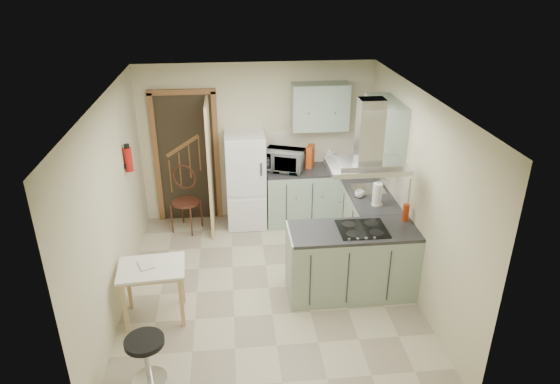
{
  "coord_description": "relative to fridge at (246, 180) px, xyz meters",
  "views": [
    {
      "loc": [
        -0.41,
        -5.31,
        3.84
      ],
      "look_at": [
        0.19,
        0.45,
        1.15
      ],
      "focal_mm": 32.0,
      "sensor_mm": 36.0,
      "label": 1
    }
  ],
  "objects": [
    {
      "name": "counter_right",
      "position": [
        1.7,
        -0.68,
        -0.3
      ],
      "size": [
        0.6,
        1.95,
        0.9
      ],
      "primitive_type": "cube",
      "color": "#9EB2A0",
      "rests_on": "floor"
    },
    {
      "name": "fridge",
      "position": [
        0.0,
        0.0,
        0.0
      ],
      "size": [
        0.6,
        0.6,
        1.5
      ],
      "primitive_type": "cube",
      "color": "white",
      "rests_on": "floor"
    },
    {
      "name": "back_wall",
      "position": [
        0.2,
        0.3,
        0.5
      ],
      "size": [
        3.6,
        0.0,
        3.6
      ],
      "primitive_type": "plane",
      "rotation": [
        1.57,
        0.0,
        0.0
      ],
      "color": "beige",
      "rests_on": "floor"
    },
    {
      "name": "wall_cabinet_right",
      "position": [
        1.82,
        -0.95,
        1.1
      ],
      "size": [
        0.35,
        0.9,
        0.7
      ],
      "primitive_type": "cube",
      "color": "#9EB2A0",
      "rests_on": "right_wall"
    },
    {
      "name": "drop_leaf_table",
      "position": [
        -1.17,
        -2.23,
        -0.4
      ],
      "size": [
        0.78,
        0.61,
        0.7
      ],
      "primitive_type": "cube",
      "rotation": [
        0.0,
        0.0,
        0.07
      ],
      "color": "tan",
      "rests_on": "floor"
    },
    {
      "name": "peninsula",
      "position": [
        1.22,
        -1.98,
        -0.3
      ],
      "size": [
        1.55,
        0.65,
        0.9
      ],
      "primitive_type": "cube",
      "color": "#9EB2A0",
      "rests_on": "floor"
    },
    {
      "name": "ceiling",
      "position": [
        0.2,
        -1.8,
        1.75
      ],
      "size": [
        4.2,
        4.2,
        0.0
      ],
      "primitive_type": "plane",
      "rotation": [
        3.14,
        0.0,
        0.0
      ],
      "color": "silver",
      "rests_on": "back_wall"
    },
    {
      "name": "splashback",
      "position": [
        1.16,
        0.29,
        0.4
      ],
      "size": [
        1.68,
        0.02,
        0.5
      ],
      "primitive_type": "cube",
      "color": "beige",
      "rests_on": "counter_back"
    },
    {
      "name": "doorway",
      "position": [
        -0.9,
        0.27,
        0.3
      ],
      "size": [
        1.1,
        0.12,
        2.1
      ],
      "primitive_type": "cube",
      "color": "brown",
      "rests_on": "floor"
    },
    {
      "name": "book",
      "position": [
        -1.3,
        -2.22,
        -0.01
      ],
      "size": [
        0.23,
        0.26,
        0.1
      ],
      "primitive_type": "imported",
      "rotation": [
        0.0,
        0.0,
        0.38
      ],
      "color": "brown",
      "rests_on": "drop_leaf_table"
    },
    {
      "name": "microwave",
      "position": [
        0.6,
        -0.01,
        0.31
      ],
      "size": [
        0.69,
        0.58,
        0.32
      ],
      "primitive_type": "imported",
      "rotation": [
        0.0,
        0.0,
        -0.36
      ],
      "color": "black",
      "rests_on": "counter_back"
    },
    {
      "name": "soap_bottle",
      "position": [
        1.86,
        -0.34,
        0.25
      ],
      "size": [
        0.11,
        0.11,
        0.21
      ],
      "primitive_type": "imported",
      "rotation": [
        0.0,
        0.0,
        0.2
      ],
      "color": "silver",
      "rests_on": "counter_right"
    },
    {
      "name": "wall_cabinet_back",
      "position": [
        1.15,
        0.12,
        1.1
      ],
      "size": [
        0.85,
        0.35,
        0.7
      ],
      "primitive_type": "cube",
      "color": "#9EB2A0",
      "rests_on": "back_wall"
    },
    {
      "name": "paper_towel",
      "position": [
        1.68,
        -1.35,
        0.31
      ],
      "size": [
        0.16,
        0.16,
        0.32
      ],
      "primitive_type": "cylinder",
      "rotation": [
        0.0,
        0.0,
        -0.31
      ],
      "color": "silver",
      "rests_on": "counter_right"
    },
    {
      "name": "red_bottle",
      "position": [
        1.91,
        -1.82,
        0.26
      ],
      "size": [
        0.1,
        0.1,
        0.23
      ],
      "primitive_type": "cylinder",
      "rotation": [
        0.0,
        0.0,
        0.26
      ],
      "color": "#AB300E",
      "rests_on": "peninsula"
    },
    {
      "name": "sink",
      "position": [
        1.7,
        -0.85,
        0.16
      ],
      "size": [
        0.45,
        0.4,
        0.01
      ],
      "primitive_type": "cube",
      "color": "silver",
      "rests_on": "counter_right"
    },
    {
      "name": "cereal_box",
      "position": [
        1.02,
        0.1,
        0.32
      ],
      "size": [
        0.17,
        0.24,
        0.34
      ],
      "primitive_type": "cube",
      "rotation": [
        0.0,
        0.0,
        -0.37
      ],
      "color": "#D34C18",
      "rests_on": "counter_back"
    },
    {
      "name": "floor",
      "position": [
        0.2,
        -1.8,
        -0.75
      ],
      "size": [
        4.2,
        4.2,
        0.0
      ],
      "primitive_type": "plane",
      "color": "#B6AC8D",
      "rests_on": "ground"
    },
    {
      "name": "kettle",
      "position": [
        1.34,
        0.12,
        0.27
      ],
      "size": [
        0.21,
        0.21,
        0.25
      ],
      "primitive_type": "cylinder",
      "rotation": [
        0.0,
        0.0,
        0.31
      ],
      "color": "silver",
      "rests_on": "counter_back"
    },
    {
      "name": "cup",
      "position": [
        1.51,
        -1.1,
        0.2
      ],
      "size": [
        0.15,
        0.15,
        0.1
      ],
      "primitive_type": "imported",
      "rotation": [
        0.0,
        0.0,
        0.22
      ],
      "color": "white",
      "rests_on": "counter_right"
    },
    {
      "name": "hob",
      "position": [
        1.32,
        -1.98,
        0.16
      ],
      "size": [
        0.58,
        0.5,
        0.01
      ],
      "primitive_type": "cube",
      "color": "black",
      "rests_on": "peninsula"
    },
    {
      "name": "fire_extinguisher",
      "position": [
        -1.54,
        -0.9,
        0.75
      ],
      "size": [
        0.1,
        0.1,
        0.32
      ],
      "primitive_type": "cylinder",
      "color": "#B2140F",
      "rests_on": "left_wall"
    },
    {
      "name": "right_wall",
      "position": [
        2.0,
        -1.8,
        0.5
      ],
      "size": [
        0.0,
        4.2,
        4.2
      ],
      "primitive_type": "plane",
      "rotation": [
        1.57,
        0.0,
        -1.57
      ],
      "color": "beige",
      "rests_on": "floor"
    },
    {
      "name": "stool",
      "position": [
        -1.13,
        -3.23,
        -0.49
      ],
      "size": [
        0.5,
        0.5,
        0.52
      ],
      "primitive_type": "cylinder",
      "rotation": [
        0.0,
        0.0,
        -0.35
      ],
      "color": "black",
      "rests_on": "floor"
    },
    {
      "name": "bentwood_chair",
      "position": [
        -0.94,
        -0.12,
        -0.28
      ],
      "size": [
        0.55,
        0.55,
        0.94
      ],
      "primitive_type": "cube",
      "rotation": [
        0.0,
        0.0,
        -0.43
      ],
      "color": "#4E341A",
      "rests_on": "floor"
    },
    {
      "name": "extractor_hood",
      "position": [
        1.32,
        -1.98,
        0.97
      ],
      "size": [
        0.9,
        0.55,
        0.1
      ],
      "primitive_type": "cube",
      "color": "silver",
      "rests_on": "ceiling"
    },
    {
      "name": "left_wall",
      "position": [
        -1.6,
        -1.8,
        0.5
      ],
      "size": [
        0.0,
        4.2,
        4.2
      ],
      "primitive_type": "plane",
      "rotation": [
        1.57,
        0.0,
        1.57
      ],
      "color": "beige",
      "rests_on": "floor"
    },
    {
      "name": "counter_back",
      "position": [
        0.86,
        0.0,
        -0.3
      ],
      "size": [
        1.08,
        0.6,
        0.9
      ],
      "primitive_type": "cube",
      "color": "#9EB2A0",
      "rests_on": "floor"
    }
  ]
}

